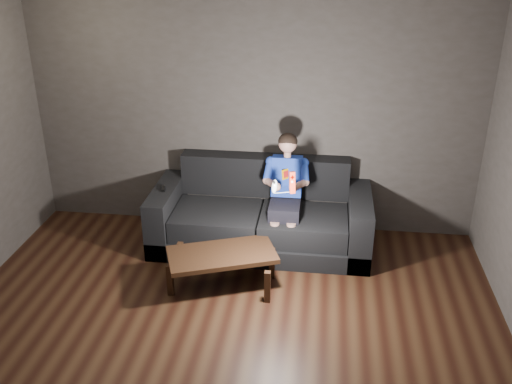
# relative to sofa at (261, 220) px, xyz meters

# --- Properties ---
(floor) EXTENTS (5.00, 5.00, 0.00)m
(floor) POSITION_rel_sofa_xyz_m (-0.15, -2.02, -0.30)
(floor) COLOR black
(floor) RESTS_ON ground
(back_wall) EXTENTS (5.00, 0.04, 2.70)m
(back_wall) POSITION_rel_sofa_xyz_m (-0.15, 0.48, 1.05)
(back_wall) COLOR #3B3633
(back_wall) RESTS_ON ground
(ceiling) EXTENTS (5.00, 5.00, 0.02)m
(ceiling) POSITION_rel_sofa_xyz_m (-0.15, -2.02, 2.40)
(ceiling) COLOR silver
(ceiling) RESTS_ON back_wall
(sofa) EXTENTS (2.36, 1.02, 0.91)m
(sofa) POSITION_rel_sofa_xyz_m (0.00, 0.00, 0.00)
(sofa) COLOR black
(sofa) RESTS_ON floor
(child) EXTENTS (0.48, 0.59, 1.18)m
(child) POSITION_rel_sofa_xyz_m (0.27, -0.06, 0.47)
(child) COLOR black
(child) RESTS_ON sofa
(wii_remote_red) EXTENTS (0.07, 0.09, 0.22)m
(wii_remote_red) POSITION_rel_sofa_xyz_m (0.36, -0.52, 0.70)
(wii_remote_red) COLOR red
(wii_remote_red) RESTS_ON child
(nunchuk_white) EXTENTS (0.08, 0.10, 0.14)m
(nunchuk_white) POSITION_rel_sofa_xyz_m (0.19, -0.51, 0.64)
(nunchuk_white) COLOR white
(nunchuk_white) RESTS_ON child
(wii_remote_black) EXTENTS (0.06, 0.15, 0.03)m
(wii_remote_black) POSITION_rel_sofa_xyz_m (-1.06, -0.09, 0.36)
(wii_remote_black) COLOR black
(wii_remote_black) RESTS_ON sofa
(coffee_table) EXTENTS (1.14, 0.85, 0.37)m
(coffee_table) POSITION_rel_sofa_xyz_m (-0.28, -0.87, 0.03)
(coffee_table) COLOR black
(coffee_table) RESTS_ON floor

